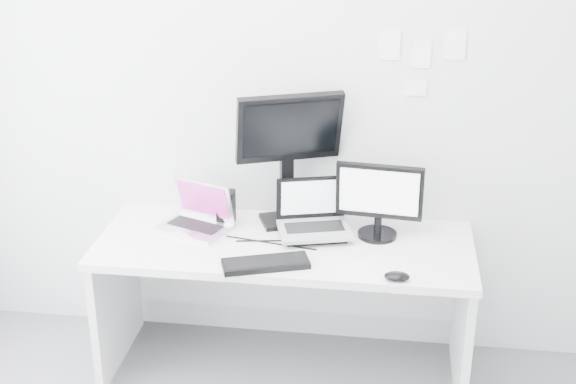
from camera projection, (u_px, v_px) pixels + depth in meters
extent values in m
plane|color=silver|center=(294.00, 97.00, 3.89)|extent=(3.60, 0.00, 3.60)
cube|color=white|center=(285.00, 308.00, 3.96)|extent=(1.80, 0.70, 0.73)
cube|color=silver|center=(193.00, 207.00, 3.89)|extent=(0.40, 0.35, 0.25)
cube|color=black|center=(226.00, 207.00, 3.98)|extent=(0.10, 0.10, 0.17)
cube|color=#9FA1A5|center=(315.00, 210.00, 3.81)|extent=(0.40, 0.35, 0.29)
cube|color=black|center=(288.00, 157.00, 3.89)|extent=(0.55, 0.36, 0.70)
cube|color=black|center=(379.00, 200.00, 3.80)|extent=(0.43, 0.23, 0.38)
cube|color=black|center=(266.00, 264.00, 3.58)|extent=(0.41, 0.26, 0.03)
ellipsoid|color=black|center=(397.00, 276.00, 3.47)|extent=(0.12, 0.08, 0.04)
cube|color=white|center=(389.00, 45.00, 3.73)|extent=(0.10, 0.00, 0.14)
cube|color=white|center=(421.00, 54.00, 3.72)|extent=(0.09, 0.00, 0.13)
cube|color=white|center=(455.00, 45.00, 3.69)|extent=(0.10, 0.00, 0.14)
cube|color=white|center=(415.00, 87.00, 3.79)|extent=(0.11, 0.00, 0.08)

